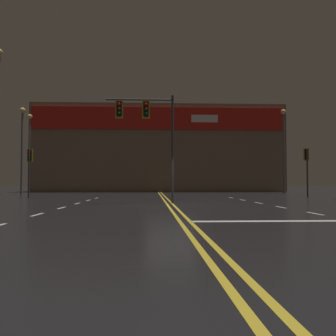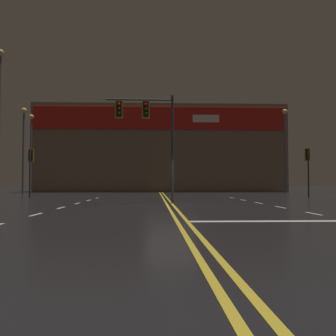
% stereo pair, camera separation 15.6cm
% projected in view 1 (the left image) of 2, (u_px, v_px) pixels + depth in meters
% --- Properties ---
extents(ground_plane, '(200.00, 200.00, 0.00)m').
position_uv_depth(ground_plane, '(171.00, 205.00, 18.88)').
color(ground_plane, black).
extents(road_markings, '(14.93, 60.00, 0.01)m').
position_uv_depth(road_markings, '(193.00, 207.00, 17.40)').
color(road_markings, gold).
rests_on(road_markings, ground).
extents(traffic_signal_median, '(3.75, 0.36, 5.97)m').
position_uv_depth(traffic_signal_median, '(146.00, 121.00, 20.58)').
color(traffic_signal_median, '#38383D').
rests_on(traffic_signal_median, ground).
extents(traffic_signal_corner_northeast, '(0.42, 0.36, 3.90)m').
position_uv_depth(traffic_signal_corner_northeast, '(307.00, 161.00, 29.97)').
color(traffic_signal_corner_northeast, '#38383D').
rests_on(traffic_signal_corner_northeast, ground).
extents(traffic_signal_corner_northwest, '(0.42, 0.36, 3.73)m').
position_uv_depth(traffic_signal_corner_northwest, '(30.00, 162.00, 28.66)').
color(traffic_signal_corner_northwest, '#38383D').
rests_on(traffic_signal_corner_northwest, ground).
extents(streetlight_near_left, '(0.56, 0.56, 8.70)m').
position_uv_depth(streetlight_near_left, '(29.00, 142.00, 41.05)').
color(streetlight_near_left, '#59595E').
rests_on(streetlight_near_left, ground).
extents(streetlight_median_approach, '(0.56, 0.56, 9.12)m').
position_uv_depth(streetlight_median_approach, '(284.00, 139.00, 40.45)').
color(streetlight_median_approach, '#59595E').
rests_on(streetlight_median_approach, ground).
extents(streetlight_far_median, '(0.56, 0.56, 8.48)m').
position_uv_depth(streetlight_far_median, '(22.00, 138.00, 36.38)').
color(streetlight_far_median, '#59595E').
rests_on(streetlight_far_median, ground).
extents(building_backdrop, '(30.91, 10.23, 10.73)m').
position_uv_depth(building_backdrop, '(159.00, 151.00, 49.69)').
color(building_backdrop, '#7A6651').
rests_on(building_backdrop, ground).
extents(utility_pole_row, '(46.30, 0.26, 12.49)m').
position_uv_depth(utility_pole_row, '(150.00, 139.00, 42.47)').
color(utility_pole_row, '#4C3828').
rests_on(utility_pole_row, ground).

